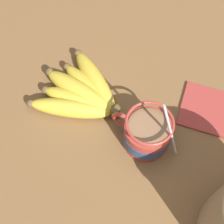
# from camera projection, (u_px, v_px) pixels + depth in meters

# --- Properties ---
(table) EXTENTS (1.34, 1.34, 0.03)m
(table) POSITION_uv_depth(u_px,v_px,m) (115.00, 111.00, 0.71)
(table) COLOR brown
(table) RESTS_ON ground
(coffee_mug) EXTENTS (0.15, 0.10, 0.17)m
(coffee_mug) POSITION_uv_depth(u_px,v_px,m) (147.00, 133.00, 0.63)
(coffee_mug) COLOR #B23D33
(coffee_mug) RESTS_ON table
(banana_bunch) EXTENTS (0.21, 0.21, 0.05)m
(banana_bunch) POSITION_uv_depth(u_px,v_px,m) (82.00, 93.00, 0.70)
(banana_bunch) COLOR brown
(banana_bunch) RESTS_ON table
(napkin) EXTENTS (0.18, 0.14, 0.01)m
(napkin) POSITION_uv_depth(u_px,v_px,m) (218.00, 113.00, 0.69)
(napkin) COLOR #A33833
(napkin) RESTS_ON table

